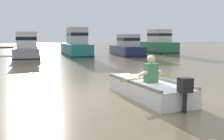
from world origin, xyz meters
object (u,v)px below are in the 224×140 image
object	(u,v)px
moored_boat_navy	(127,48)
rowboat_with_person	(147,88)
moored_boat_grey	(28,49)
moored_boat_green	(157,45)
moored_boat_teal	(76,46)

from	to	relation	value
moored_boat_navy	rowboat_with_person	bearing A→B (deg)	-113.34
moored_boat_grey	moored_boat_navy	distance (m)	8.06
moored_boat_green	moored_boat_teal	bearing A→B (deg)	-173.18
moored_boat_teal	moored_boat_green	xyz separation A→B (m)	(8.17, 0.98, -0.02)
rowboat_with_person	moored_boat_green	bearing A→B (deg)	57.75
moored_boat_teal	moored_boat_navy	world-z (taller)	moored_boat_teal
rowboat_with_person	moored_boat_teal	xyz separation A→B (m)	(2.09, 15.28, 0.62)
moored_boat_teal	rowboat_with_person	bearing A→B (deg)	-97.79
moored_boat_grey	moored_boat_green	xyz separation A→B (m)	(11.97, 1.14, 0.13)
moored_boat_green	moored_boat_navy	bearing A→B (deg)	-158.25
moored_boat_grey	moored_boat_green	distance (m)	12.02
moored_boat_navy	moored_boat_green	distance (m)	4.22
moored_boat_navy	moored_boat_green	xyz separation A→B (m)	(3.92, 1.56, 0.17)
moored_boat_grey	rowboat_with_person	bearing A→B (deg)	-83.55
moored_boat_green	moored_boat_grey	bearing A→B (deg)	-174.57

